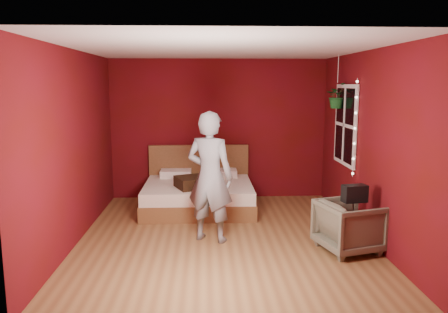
# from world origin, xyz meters

# --- Properties ---
(floor) EXTENTS (4.50, 4.50, 0.00)m
(floor) POSITION_xyz_m (0.00, 0.00, 0.00)
(floor) COLOR olive
(floor) RESTS_ON ground
(room_walls) EXTENTS (4.04, 4.54, 2.62)m
(room_walls) POSITION_xyz_m (0.00, 0.00, 1.68)
(room_walls) COLOR #5E0917
(room_walls) RESTS_ON ground
(window) EXTENTS (0.05, 0.97, 1.27)m
(window) POSITION_xyz_m (1.97, 0.90, 1.50)
(window) COLOR white
(window) RESTS_ON room_walls
(fairy_lights) EXTENTS (0.04, 0.04, 1.45)m
(fairy_lights) POSITION_xyz_m (1.94, 0.37, 1.50)
(fairy_lights) COLOR silver
(fairy_lights) RESTS_ON room_walls
(bed) EXTENTS (1.85, 1.57, 1.02)m
(bed) POSITION_xyz_m (-0.37, 1.50, 0.26)
(bed) COLOR brown
(bed) RESTS_ON ground
(person) EXTENTS (0.77, 0.65, 1.79)m
(person) POSITION_xyz_m (-0.19, -0.10, 0.89)
(person) COLOR slate
(person) RESTS_ON ground
(armchair) EXTENTS (0.90, 0.88, 0.66)m
(armchair) POSITION_xyz_m (1.60, -0.57, 0.33)
(armchair) COLOR #676751
(armchair) RESTS_ON ground
(handbag) EXTENTS (0.33, 0.21, 0.22)m
(handbag) POSITION_xyz_m (1.64, -0.60, 0.77)
(handbag) COLOR black
(handbag) RESTS_ON armchair
(throw_pillow) EXTENTS (0.65, 0.65, 0.18)m
(throw_pillow) POSITION_xyz_m (-0.46, 1.09, 0.55)
(throw_pillow) COLOR #301D10
(throw_pillow) RESTS_ON bed
(hanging_plant) EXTENTS (0.46, 0.44, 0.85)m
(hanging_plant) POSITION_xyz_m (1.88, 1.12, 1.95)
(hanging_plant) COLOR silver
(hanging_plant) RESTS_ON room_walls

